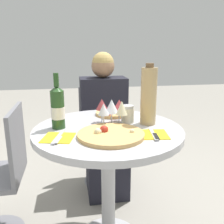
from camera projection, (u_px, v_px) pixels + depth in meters
dining_table at (108, 153)px, 1.44m from camera, size 0.84×0.84×0.76m
chair_behind_diner at (103, 136)px, 2.27m from camera, size 0.40×0.40×0.85m
seated_diner at (105, 131)px, 2.10m from camera, size 0.38×0.47×1.16m
chair_empty_side at (0, 177)px, 1.56m from camera, size 0.40×0.40×0.85m
pizza_large at (110, 134)px, 1.27m from camera, size 0.34×0.34×0.05m
pizza_small_far at (112, 113)px, 1.66m from camera, size 0.22×0.22×0.05m
wine_bottle at (58, 108)px, 1.37m from camera, size 0.08×0.08×0.31m
tall_carafe at (149, 96)px, 1.43m from camera, size 0.09×0.09×0.35m
sugar_shaker at (128, 114)px, 1.48m from camera, size 0.08×0.08×0.11m
wine_glass_back_left at (102, 105)px, 1.48m from camera, size 0.07×0.07×0.14m
wine_glass_back_right at (119, 105)px, 1.50m from camera, size 0.08×0.08×0.14m
wine_glass_front_right at (122, 108)px, 1.43m from camera, size 0.07×0.07×0.14m
wine_glass_front_left at (104, 110)px, 1.41m from camera, size 0.06×0.06×0.13m
wine_glass_center at (112, 107)px, 1.45m from camera, size 0.08×0.08×0.15m
place_setting_left at (58, 138)px, 1.24m from camera, size 0.18×0.19×0.01m
place_setting_right at (153, 134)px, 1.29m from camera, size 0.17×0.19×0.01m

